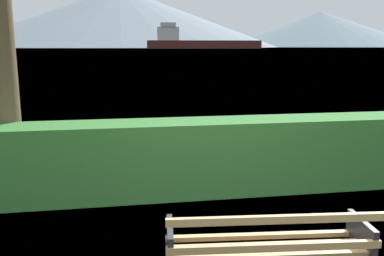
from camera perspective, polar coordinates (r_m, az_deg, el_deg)
name	(u,v)px	position (r m, az deg, el deg)	size (l,w,h in m)	color
water_surface	(122,49)	(309.87, -9.60, 10.71)	(620.00, 620.00, 0.00)	#6B8EA3
park_bench	(268,251)	(3.86, 10.40, -16.28)	(1.84, 0.74, 0.87)	tan
hedge_row	(206,157)	(6.27, 1.98, -3.95)	(6.97, 0.74, 1.11)	#387A33
cargo_ship_large	(196,42)	(295.35, 0.49, 11.78)	(79.88, 12.69, 17.42)	#471E19
distant_hills	(115,21)	(573.10, -10.48, 14.19)	(846.65, 407.72, 75.70)	slate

